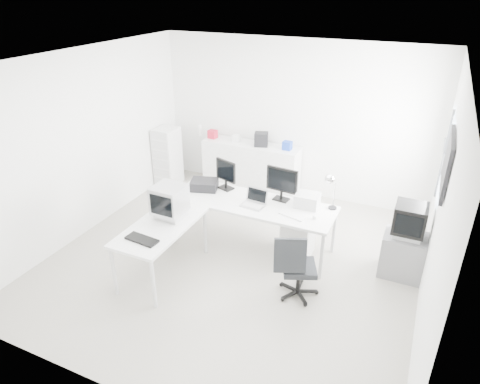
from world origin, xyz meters
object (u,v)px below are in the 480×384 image
at_px(laptop, 253,199).
at_px(office_chair, 300,265).
at_px(sideboard, 251,167).
at_px(inkjet_printer, 204,185).
at_px(tv_cabinet, 403,255).
at_px(side_desk, 163,249).
at_px(lcd_monitor_large, 282,184).
at_px(drawer_pedestal, 298,238).
at_px(crt_monitor, 169,200).
at_px(lcd_monitor_small, 226,174).
at_px(main_desk, 252,225).
at_px(laser_printer, 307,200).
at_px(crt_tv, 409,221).
at_px(filing_cabinet, 168,157).

relative_size(laptop, office_chair, 0.37).
bearing_deg(sideboard, inkjet_printer, -91.59).
relative_size(laptop, tv_cabinet, 0.55).
bearing_deg(sideboard, laptop, -65.99).
bearing_deg(side_desk, lcd_monitor_large, 48.37).
relative_size(drawer_pedestal, crt_monitor, 1.20).
bearing_deg(drawer_pedestal, sideboard, 130.43).
bearing_deg(lcd_monitor_small, drawer_pedestal, 10.12).
distance_m(drawer_pedestal, lcd_monitor_small, 1.44).
relative_size(side_desk, inkjet_printer, 3.47).
relative_size(main_desk, laser_printer, 7.28).
bearing_deg(laser_printer, crt_tv, -2.01).
relative_size(laptop, crt_monitor, 0.67).
bearing_deg(drawer_pedestal, side_desk, -143.43).
bearing_deg(laptop, inkjet_printer, 173.88).
bearing_deg(drawer_pedestal, office_chair, -71.70).
xyz_separation_m(inkjet_printer, lcd_monitor_small, (0.30, 0.15, 0.17)).
bearing_deg(inkjet_printer, lcd_monitor_large, -10.30).
relative_size(side_desk, drawer_pedestal, 2.33).
relative_size(office_chair, crt_tv, 1.84).
xyz_separation_m(lcd_monitor_large, filing_cabinet, (-2.73, 1.13, -0.43)).
bearing_deg(lcd_monitor_small, main_desk, -5.23).
bearing_deg(laptop, filing_cabinet, 154.97).
bearing_deg(lcd_monitor_small, laptop, -11.04).
distance_m(drawer_pedestal, crt_tv, 1.53).
bearing_deg(laser_printer, laptop, -157.27).
distance_m(tv_cabinet, crt_tv, 0.53).
distance_m(inkjet_printer, laser_printer, 1.60).
xyz_separation_m(inkjet_printer, laser_printer, (1.60, 0.12, 0.02)).
bearing_deg(lcd_monitor_large, laser_printer, 1.51).
distance_m(side_desk, office_chair, 1.85).
relative_size(lcd_monitor_large, laptop, 1.48).
distance_m(laptop, crt_tv, 2.10).
distance_m(drawer_pedestal, office_chair, 0.89).
bearing_deg(main_desk, tv_cabinet, 5.80).
xyz_separation_m(main_desk, lcd_monitor_small, (-0.55, 0.25, 0.62)).
bearing_deg(main_desk, filing_cabinet, 149.80).
bearing_deg(main_desk, laser_printer, 16.35).
xyz_separation_m(sideboard, filing_cabinet, (-1.57, -0.43, 0.11)).
xyz_separation_m(lcd_monitor_small, laptop, (0.60, -0.35, -0.13)).
bearing_deg(filing_cabinet, laser_printer, -20.41).
bearing_deg(side_desk, crt_monitor, 90.00).
bearing_deg(sideboard, crt_monitor, -91.02).
height_order(sideboard, filing_cabinet, filing_cabinet).
distance_m(crt_monitor, filing_cabinet, 2.74).
distance_m(side_desk, drawer_pedestal, 1.93).
bearing_deg(inkjet_printer, crt_monitor, -107.42).
bearing_deg(crt_monitor, inkjet_printer, 91.20).
bearing_deg(sideboard, lcd_monitor_small, -80.83).
distance_m(main_desk, inkjet_printer, 0.97).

